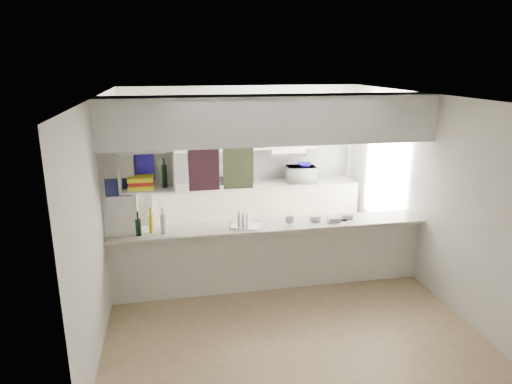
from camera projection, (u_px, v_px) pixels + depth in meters
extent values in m
plane|color=#8F7653|center=(271.00, 287.00, 6.29)|extent=(4.80, 4.80, 0.00)
plane|color=white|center=(272.00, 95.00, 5.58)|extent=(4.80, 4.80, 0.00)
plane|color=silver|center=(242.00, 160.00, 8.20)|extent=(4.20, 0.00, 4.20)
plane|color=silver|center=(103.00, 206.00, 5.55)|extent=(0.00, 4.80, 4.80)
plane|color=silver|center=(419.00, 189.00, 6.32)|extent=(0.00, 4.80, 4.80)
cube|color=silver|center=(271.00, 258.00, 6.17)|extent=(4.20, 0.15, 0.88)
cube|color=#B2AB9C|center=(271.00, 226.00, 6.04)|extent=(4.20, 0.50, 0.04)
cube|color=white|center=(272.00, 120.00, 5.66)|extent=(4.20, 0.50, 0.60)
cube|color=silver|center=(120.00, 205.00, 5.59)|extent=(0.40, 0.18, 2.60)
cube|color=#191E4C|center=(118.00, 188.00, 5.43)|extent=(0.30, 0.01, 0.22)
cube|color=white|center=(120.00, 206.00, 5.49)|extent=(0.30, 0.01, 0.24)
cube|color=#331628|center=(204.00, 167.00, 5.88)|extent=(0.40, 0.02, 0.62)
cube|color=#165367|center=(238.00, 166.00, 5.96)|extent=(0.40, 0.02, 0.62)
cube|color=white|center=(148.00, 189.00, 5.50)|extent=(0.65, 0.35, 0.02)
cube|color=white|center=(146.00, 150.00, 5.37)|extent=(0.65, 0.35, 0.02)
cube|color=white|center=(147.00, 167.00, 5.59)|extent=(0.65, 0.02, 0.50)
cube|color=white|center=(120.00, 171.00, 5.38)|extent=(0.02, 0.35, 0.50)
cube|color=white|center=(174.00, 169.00, 5.49)|extent=(0.02, 0.35, 0.50)
cube|color=yellow|center=(141.00, 186.00, 5.47)|extent=(0.30, 0.24, 0.05)
cube|color=red|center=(141.00, 182.00, 5.46)|extent=(0.28, 0.22, 0.05)
cube|color=yellow|center=(141.00, 178.00, 5.45)|extent=(0.30, 0.24, 0.05)
cube|color=#190E9E|center=(143.00, 168.00, 5.54)|extent=(0.26, 0.02, 0.34)
cylinder|color=black|center=(164.00, 176.00, 5.49)|extent=(0.06, 0.06, 0.28)
cube|color=beige|center=(256.00, 209.00, 8.19)|extent=(3.60, 0.60, 0.90)
cube|color=#B2AB9C|center=(256.00, 184.00, 8.06)|extent=(3.60, 0.63, 0.03)
cube|color=silver|center=(253.00, 164.00, 8.24)|extent=(3.60, 0.03, 0.60)
cube|color=beige|center=(243.00, 129.00, 7.88)|extent=(2.62, 0.34, 0.72)
cube|color=white|center=(286.00, 151.00, 8.06)|extent=(0.60, 0.46, 0.12)
cube|color=silver|center=(289.00, 155.00, 7.85)|extent=(0.60, 0.02, 0.05)
imported|color=white|center=(301.00, 174.00, 8.13)|extent=(0.54, 0.39, 0.28)
imported|color=#190E9E|center=(304.00, 165.00, 8.07)|extent=(0.26, 0.26, 0.06)
cube|color=silver|center=(246.00, 225.00, 5.97)|extent=(0.46, 0.40, 0.01)
cylinder|color=white|center=(239.00, 218.00, 5.95)|extent=(0.07, 0.19, 0.19)
cylinder|color=white|center=(243.00, 218.00, 5.95)|extent=(0.07, 0.19, 0.19)
cylinder|color=white|center=(248.00, 218.00, 5.94)|extent=(0.07, 0.19, 0.19)
imported|color=white|center=(290.00, 220.00, 6.01)|extent=(0.15, 0.15, 0.09)
cylinder|color=black|center=(138.00, 227.00, 5.62)|extent=(0.07, 0.07, 0.21)
cylinder|color=black|center=(138.00, 215.00, 5.58)|extent=(0.03, 0.03, 0.10)
cylinder|color=#A49C1B|center=(151.00, 224.00, 5.72)|extent=(0.07, 0.07, 0.23)
cylinder|color=#A49C1B|center=(150.00, 211.00, 5.68)|extent=(0.03, 0.03, 0.10)
cylinder|color=silver|center=(163.00, 224.00, 5.67)|extent=(0.07, 0.07, 0.25)
cylinder|color=silver|center=(162.00, 211.00, 5.62)|extent=(0.03, 0.03, 0.10)
cylinder|color=silver|center=(315.00, 218.00, 6.16)|extent=(0.15, 0.15, 0.08)
cube|color=silver|center=(334.00, 220.00, 6.11)|extent=(0.15, 0.11, 0.07)
cube|color=silver|center=(346.00, 216.00, 6.25)|extent=(0.15, 0.11, 0.07)
cube|color=black|center=(342.00, 220.00, 6.17)|extent=(0.14, 0.07, 0.01)
cylinder|color=black|center=(223.00, 180.00, 7.98)|extent=(0.11, 0.11, 0.15)
cube|color=brown|center=(251.00, 178.00, 8.09)|extent=(0.11, 0.10, 0.19)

